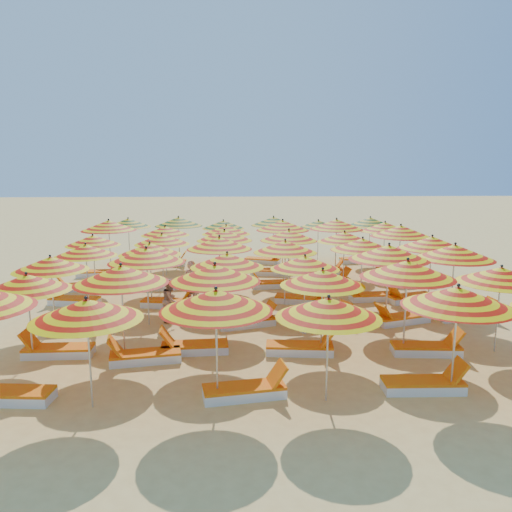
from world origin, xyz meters
The scene contains 74 objects.
ground centered at (0.00, 0.00, 0.00)m, with size 120.00×120.00×0.00m, color #F0C76A.
umbrella_1 centered at (-3.64, -7.37, 2.01)m, with size 2.41×2.41×2.29m.
umbrella_2 centered at (-1.15, -7.19, 2.12)m, with size 2.36×2.36×2.41m.
umbrella_3 centered at (1.08, -7.32, 1.97)m, with size 2.77×2.77×2.24m.
umbrella_4 centered at (3.76, -7.14, 2.11)m, with size 2.65×2.65×2.40m.
umbrella_6 centered at (-5.78, -4.84, 1.97)m, with size 2.62×2.62×2.24m.
umbrella_7 centered at (-3.52, -4.85, 2.15)m, with size 2.56×2.56×2.44m.
umbrella_8 centered at (-1.26, -4.70, 2.13)m, with size 2.47×2.47×2.42m.
umbrella_9 centered at (1.42, -4.73, 1.99)m, with size 2.72×2.72×2.26m.
umbrella_10 centered at (3.54, -4.79, 2.20)m, with size 2.70×2.70×2.50m.
umbrella_11 centered at (5.94, -4.80, 2.03)m, with size 2.18×2.18×2.30m.
umbrella_12 centered at (-6.03, -2.54, 1.98)m, with size 2.55×2.55×2.25m.
umbrella_13 centered at (-3.37, -2.15, 2.13)m, with size 2.42×2.42×2.42m.
umbrella_14 centered at (-0.98, -2.49, 2.02)m, with size 2.85×2.85×2.30m.
umbrella_15 centered at (1.32, -2.40, 1.92)m, with size 2.53×2.53×2.18m.
umbrella_16 centered at (3.80, -2.47, 2.21)m, with size 2.90×2.90×2.52m.
umbrella_17 centered at (5.87, -2.27, 2.18)m, with size 3.06×3.06×2.48m.
umbrella_18 centered at (-5.76, -0.02, 1.94)m, with size 2.38×2.38×2.20m.
umbrella_19 centered at (-3.62, -0.03, 1.97)m, with size 2.70×2.70×2.24m.
umbrella_20 centered at (-1.28, 0.24, 2.11)m, with size 2.36×2.36×2.40m.
umbrella_21 centered at (0.96, -0.13, 2.03)m, with size 2.32×2.32×2.31m.
umbrella_22 centered at (3.66, 0.03, 2.06)m, with size 2.38×2.38×2.34m.
umbrella_23 centered at (5.99, -0.23, 2.14)m, with size 3.04×3.04×2.43m.
umbrella_24 centered at (-6.16, 2.32, 1.93)m, with size 2.55×2.55×2.19m.
umbrella_25 centered at (-3.52, 2.25, 1.97)m, with size 2.56×2.56×2.23m.
umbrella_26 centered at (-1.14, 2.61, 2.04)m, with size 2.90×2.90×2.32m.
umbrella_27 centered at (1.36, 2.28, 2.08)m, with size 2.50×2.50×2.36m.
umbrella_28 centered at (3.59, 2.49, 1.97)m, with size 2.69×2.69×2.24m.
umbrella_29 centered at (5.79, 2.41, 2.20)m, with size 2.82×2.82×2.50m.
umbrella_30 centered at (-6.16, 4.85, 2.20)m, with size 2.41×2.41×2.50m.
umbrella_31 centered at (-3.74, 4.81, 1.96)m, with size 2.72×2.72×2.22m.
umbrella_32 centered at (-1.10, 4.91, 1.98)m, with size 2.69×2.69×2.25m.
umbrella_33 centered at (1.36, 4.80, 2.16)m, with size 3.06×3.06×2.46m.
umbrella_34 centered at (3.74, 4.81, 2.20)m, with size 2.86×2.86×2.50m.
umbrella_35 centered at (5.95, 4.95, 2.06)m, with size 2.89×2.89×2.34m.
umbrella_36 centered at (-5.83, 7.32, 2.03)m, with size 2.80×2.80×2.30m.
umbrella_37 centered at (-3.39, 6.97, 2.11)m, with size 2.91×2.91×2.40m.
umbrella_38 centered at (-1.27, 7.30, 1.92)m, with size 2.41×2.41×2.18m.
umbrella_39 centered at (1.18, 7.36, 2.06)m, with size 2.88×2.88×2.34m.
umbrella_40 centered at (3.37, 7.29, 1.91)m, with size 2.33×2.33×2.17m.
umbrella_41 centered at (5.88, 7.11, 2.04)m, with size 2.86×2.86×2.32m.
lounger_0 centered at (-5.41, -7.07, 0.15)m, with size 1.78×0.73×0.69m.
lounger_1 centered at (-0.55, -7.09, 0.15)m, with size 1.80×0.86×0.69m.
lounger_2 centered at (3.26, -6.98, 0.15)m, with size 1.74×0.62×0.69m.
lounger_3 centered at (-5.27, -4.60, 0.15)m, with size 1.74×0.60×0.69m.
lounger_4 centered at (-3.02, -5.09, 0.15)m, with size 1.81×0.87×0.69m.
lounger_5 centered at (-1.86, -4.53, 0.15)m, with size 1.77×0.69×0.69m.
lounger_6 centered at (0.92, -4.71, 0.15)m, with size 1.78×0.75×0.69m.
lounger_7 centered at (4.14, -4.90, 0.15)m, with size 1.77×0.72×0.69m.
lounger_8 centered at (-5.43, -2.67, 0.15)m, with size 1.81×0.89×0.69m.
lounger_9 centered at (-0.38, -2.44, 0.15)m, with size 1.83×1.04×0.69m.
lounger_10 centered at (1.91, -2.58, 0.15)m, with size 1.82×1.22×0.69m.
lounger_11 centered at (4.30, -2.38, 0.15)m, with size 1.83×1.10×0.69m.
lounger_12 centered at (6.47, -2.15, 0.15)m, with size 1.76×0.67×0.69m.
lounger_13 centered at (-6.36, 0.20, 0.15)m, with size 1.81×0.87×0.69m.
lounger_14 centered at (-3.02, -0.27, 0.15)m, with size 1.81×0.87×0.69m.
lounger_15 centered at (1.56, 0.01, 0.15)m, with size 1.82×0.99×0.69m.
lounger_16 centered at (4.17, 0.25, 0.15)m, with size 1.77×0.72×0.69m.
lounger_17 centered at (5.40, -0.01, 0.15)m, with size 1.83×1.08×0.69m.
lounger_18 centered at (-6.75, 2.22, 0.15)m, with size 1.83×1.13×0.69m.
lounger_19 centered at (-2.92, 2.33, 0.15)m, with size 1.81×0.89×0.69m.
lounger_20 centered at (0.76, 2.30, 0.15)m, with size 1.78×0.73×0.69m.
lounger_21 centered at (3.08, 2.70, 0.15)m, with size 1.80×0.84×0.69m.
lounger_22 centered at (6.30, 2.42, 0.15)m, with size 1.82×0.93×0.69m.
lounger_23 centered at (-6.66, 4.64, 0.15)m, with size 1.79×0.77×0.69m.
lounger_24 centered at (0.86, 4.57, 0.15)m, with size 1.80×0.86×0.69m.
lounger_25 centered at (3.24, 4.70, 0.15)m, with size 1.79×0.79×0.69m.
lounger_26 centered at (6.45, 4.92, 0.15)m, with size 1.82×1.19×0.69m.
lounger_27 centered at (-5.24, 7.51, 0.15)m, with size 1.81×0.90×0.69m.
lounger_28 centered at (-3.89, 6.87, 0.15)m, with size 1.74×0.62×0.69m.
lounger_29 centered at (0.67, 7.22, 0.15)m, with size 1.83×1.15×0.69m.
lounger_30 centered at (5.38, 7.22, 0.15)m, with size 1.82×0.96×0.69m.
beachgoer_a centered at (-2.24, -0.02, 0.78)m, with size 0.57×0.37×1.56m, color tan.
beachgoer_b centered at (-2.74, -1.83, 0.67)m, with size 0.65×0.51×1.34m, color tan.
Camera 1 is at (-0.80, -16.77, 4.76)m, focal length 35.00 mm.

